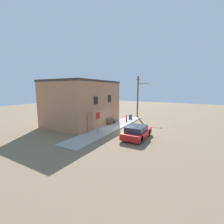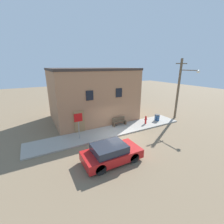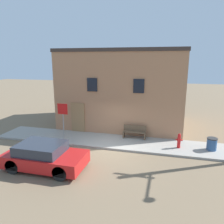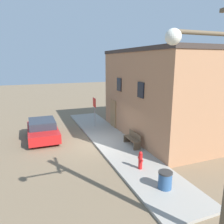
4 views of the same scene
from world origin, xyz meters
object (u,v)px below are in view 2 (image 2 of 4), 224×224
Objects in this scene: utility_pole at (180,87)px; parked_car at (111,153)px; fire_hydrant at (146,120)px; stop_sign at (78,121)px; trash_bin at (157,117)px; bench at (119,122)px.

parked_car is at bearing -160.78° from utility_pole.
utility_pole is (4.70, -0.10, 3.21)m from fire_hydrant.
utility_pole reaches higher than stop_sign.
utility_pole is 12.16m from parked_car.
trash_bin is 4.39m from utility_pole.
fire_hydrant reaches higher than trash_bin.
bench is 0.21× the size of utility_pole.
bench is 2.07× the size of trash_bin.
fire_hydrant is 7.52m from parked_car.
stop_sign reaches higher than bench.
fire_hydrant reaches higher than bench.
stop_sign is at bearing -167.77° from bench.
stop_sign is 1.54× the size of bench.
utility_pole reaches higher than parked_car.
bench is 8.21m from utility_pole.
fire_hydrant is 5.69m from utility_pole.
stop_sign is at bearing 179.56° from utility_pole.
stop_sign reaches higher than fire_hydrant.
bench reaches higher than trash_bin.
fire_hydrant is at bearing 31.87° from parked_car.
fire_hydrant is 2.94m from bench.
bench is 4.65m from trash_bin.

